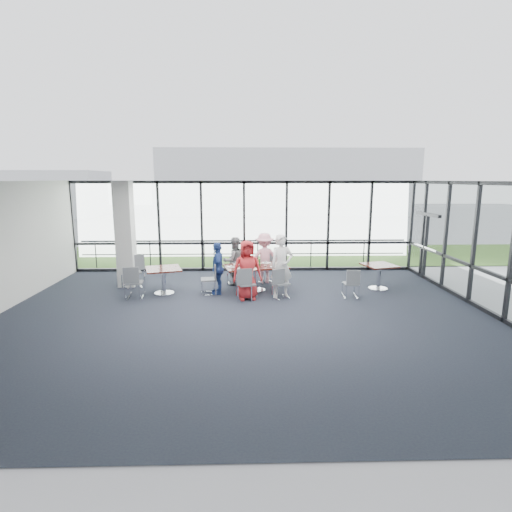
{
  "coord_description": "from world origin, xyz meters",
  "views": [
    {
      "loc": [
        0.04,
        -9.09,
        3.24
      ],
      "look_at": [
        0.34,
        2.03,
        1.1
      ],
      "focal_mm": 28.0,
      "sensor_mm": 36.0,
      "label": 1
    }
  ],
  "objects_px": {
    "diner_end": "(218,268)",
    "chair_main_end": "(209,279)",
    "structural_column": "(125,234)",
    "chair_main_fl": "(234,271)",
    "side_table_left": "(163,272)",
    "diner_near_left": "(247,270)",
    "diner_far_left": "(234,261)",
    "diner_far_right": "(264,258)",
    "chair_spare_r": "(351,284)",
    "chair_main_nr": "(281,283)",
    "side_table_right": "(379,268)",
    "main_table": "(256,270)",
    "chair_main_fr": "(265,268)",
    "chair_spare_lb": "(133,272)",
    "diner_near_right": "(282,266)",
    "chair_spare_la": "(135,283)",
    "chair_main_nl": "(246,284)"
  },
  "relations": [
    {
      "from": "chair_main_nr",
      "to": "chair_main_fl",
      "type": "distance_m",
      "value": 2.04
    },
    {
      "from": "structural_column",
      "to": "chair_main_fl",
      "type": "relative_size",
      "value": 3.81
    },
    {
      "from": "chair_main_fr",
      "to": "chair_spare_lb",
      "type": "height_order",
      "value": "chair_spare_lb"
    },
    {
      "from": "main_table",
      "to": "diner_near_left",
      "type": "height_order",
      "value": "diner_near_left"
    },
    {
      "from": "side_table_left",
      "to": "chair_main_end",
      "type": "bearing_deg",
      "value": -3.34
    },
    {
      "from": "diner_end",
      "to": "chair_spare_r",
      "type": "relative_size",
      "value": 1.89
    },
    {
      "from": "side_table_right",
      "to": "chair_spare_r",
      "type": "relative_size",
      "value": 1.33
    },
    {
      "from": "diner_near_right",
      "to": "diner_end",
      "type": "height_order",
      "value": "diner_near_right"
    },
    {
      "from": "main_table",
      "to": "diner_far_right",
      "type": "relative_size",
      "value": 1.24
    },
    {
      "from": "structural_column",
      "to": "diner_near_right",
      "type": "relative_size",
      "value": 1.81
    },
    {
      "from": "chair_spare_r",
      "to": "chair_spare_la",
      "type": "bearing_deg",
      "value": -175.6
    },
    {
      "from": "structural_column",
      "to": "side_table_right",
      "type": "relative_size",
      "value": 3.02
    },
    {
      "from": "chair_main_fr",
      "to": "chair_main_end",
      "type": "bearing_deg",
      "value": 11.0
    },
    {
      "from": "structural_column",
      "to": "side_table_left",
      "type": "distance_m",
      "value": 1.85
    },
    {
      "from": "side_table_right",
      "to": "diner_far_left",
      "type": "xyz_separation_m",
      "value": [
        -4.33,
        0.64,
        0.12
      ]
    },
    {
      "from": "diner_end",
      "to": "chair_spare_r",
      "type": "height_order",
      "value": "diner_end"
    },
    {
      "from": "diner_near_right",
      "to": "chair_main_nl",
      "type": "xyz_separation_m",
      "value": [
        -0.98,
        -0.26,
        -0.44
      ]
    },
    {
      "from": "diner_near_right",
      "to": "chair_main_fl",
      "type": "distance_m",
      "value": 2.02
    },
    {
      "from": "diner_near_left",
      "to": "chair_main_end",
      "type": "bearing_deg",
      "value": 144.69
    },
    {
      "from": "chair_main_nr",
      "to": "chair_main_fl",
      "type": "xyz_separation_m",
      "value": [
        -1.32,
        1.56,
        0.0
      ]
    },
    {
      "from": "chair_main_fr",
      "to": "chair_spare_la",
      "type": "relative_size",
      "value": 1.01
    },
    {
      "from": "chair_main_fl",
      "to": "chair_spare_r",
      "type": "height_order",
      "value": "chair_main_fl"
    },
    {
      "from": "diner_far_left",
      "to": "chair_main_nr",
      "type": "xyz_separation_m",
      "value": [
        1.32,
        -1.49,
        -0.33
      ]
    },
    {
      "from": "diner_far_left",
      "to": "chair_main_end",
      "type": "distance_m",
      "value": 1.3
    },
    {
      "from": "diner_far_left",
      "to": "structural_column",
      "type": "bearing_deg",
      "value": -20.66
    },
    {
      "from": "diner_near_right",
      "to": "diner_far_left",
      "type": "bearing_deg",
      "value": 120.41
    },
    {
      "from": "diner_near_left",
      "to": "diner_far_left",
      "type": "xyz_separation_m",
      "value": [
        -0.39,
        1.55,
        -0.07
      ]
    },
    {
      "from": "diner_end",
      "to": "chair_main_fl",
      "type": "relative_size",
      "value": 1.78
    },
    {
      "from": "diner_near_left",
      "to": "chair_main_fl",
      "type": "distance_m",
      "value": 1.71
    },
    {
      "from": "structural_column",
      "to": "diner_end",
      "type": "relative_size",
      "value": 2.14
    },
    {
      "from": "diner_far_right",
      "to": "side_table_right",
      "type": "bearing_deg",
      "value": 156.92
    },
    {
      "from": "side_table_left",
      "to": "diner_near_right",
      "type": "height_order",
      "value": "diner_near_right"
    },
    {
      "from": "diner_far_right",
      "to": "chair_main_fl",
      "type": "height_order",
      "value": "diner_far_right"
    },
    {
      "from": "side_table_right",
      "to": "diner_far_left",
      "type": "height_order",
      "value": "diner_far_left"
    },
    {
      "from": "diner_near_left",
      "to": "chair_main_fl",
      "type": "xyz_separation_m",
      "value": [
        -0.39,
        1.61,
        -0.4
      ]
    },
    {
      "from": "structural_column",
      "to": "diner_near_left",
      "type": "relative_size",
      "value": 1.96
    },
    {
      "from": "chair_main_nl",
      "to": "chair_main_nr",
      "type": "bearing_deg",
      "value": -6.46
    },
    {
      "from": "diner_end",
      "to": "chair_main_end",
      "type": "distance_m",
      "value": 0.42
    },
    {
      "from": "side_table_right",
      "to": "chair_spare_la",
      "type": "distance_m",
      "value": 7.08
    },
    {
      "from": "structural_column",
      "to": "side_table_right",
      "type": "height_order",
      "value": "structural_column"
    },
    {
      "from": "diner_far_left",
      "to": "chair_main_fl",
      "type": "distance_m",
      "value": 0.34
    },
    {
      "from": "diner_end",
      "to": "structural_column",
      "type": "bearing_deg",
      "value": -113.56
    },
    {
      "from": "structural_column",
      "to": "chair_main_fl",
      "type": "height_order",
      "value": "structural_column"
    },
    {
      "from": "structural_column",
      "to": "diner_far_right",
      "type": "distance_m",
      "value": 4.32
    },
    {
      "from": "side_table_right",
      "to": "diner_far_right",
      "type": "distance_m",
      "value": 3.49
    },
    {
      "from": "diner_end",
      "to": "chair_spare_lb",
      "type": "xyz_separation_m",
      "value": [
        -2.62,
        0.75,
        -0.28
      ]
    },
    {
      "from": "side_table_left",
      "to": "chair_main_end",
      "type": "height_order",
      "value": "chair_main_end"
    },
    {
      "from": "chair_spare_la",
      "to": "chair_spare_lb",
      "type": "bearing_deg",
      "value": 99.24
    },
    {
      "from": "diner_near_right",
      "to": "side_table_right",
      "type": "bearing_deg",
      "value": -0.29
    },
    {
      "from": "main_table",
      "to": "diner_near_right",
      "type": "relative_size",
      "value": 1.12
    }
  ]
}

